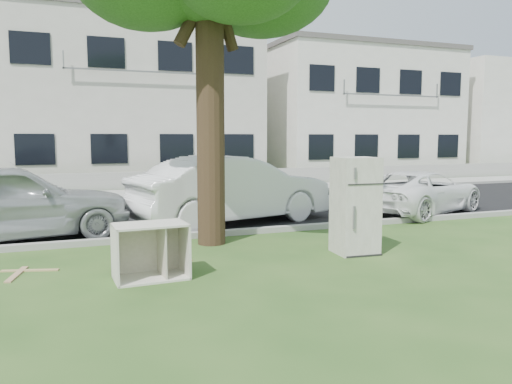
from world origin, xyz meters
name	(u,v)px	position (x,y,z in m)	size (l,w,h in m)	color
ground	(264,263)	(0.00, 0.00, 0.00)	(120.00, 120.00, 0.00)	#284C1B
road	(184,212)	(0.00, 6.00, 0.01)	(120.00, 7.00, 0.01)	black
kerb_near	(222,236)	(0.00, 2.45, 0.00)	(120.00, 0.18, 0.12)	gray
kerb_far	(162,198)	(0.00, 9.55, 0.00)	(120.00, 0.18, 0.12)	gray
sidewalk	(155,193)	(0.00, 11.00, 0.01)	(120.00, 2.80, 0.01)	gray
low_wall	(148,180)	(0.00, 12.60, 0.35)	(120.00, 0.15, 0.70)	gray
townhouse_center	(131,103)	(0.00, 17.50, 3.72)	(11.22, 8.16, 7.44)	beige
townhouse_right	(346,113)	(12.00, 17.50, 3.42)	(10.20, 8.16, 6.84)	white
fridge	(355,206)	(1.79, 0.12, 0.86)	(0.71, 0.66, 1.73)	white
cabinet	(151,251)	(-1.90, -0.22, 0.41)	(1.05, 0.65, 0.82)	silver
plank_a	(162,264)	(-1.60, 0.53, 0.01)	(1.05, 0.09, 0.02)	olive
plank_b	(30,270)	(-3.60, 0.85, 0.01)	(0.87, 0.09, 0.02)	tan
plank_c	(17,274)	(-3.77, 0.68, 0.01)	(0.86, 0.10, 0.02)	tan
car_center	(233,190)	(0.73, 3.89, 0.82)	(1.73, 4.96, 1.63)	silver
car_right	(421,192)	(6.05, 3.60, 0.58)	(1.93, 4.19, 1.16)	white
car_left	(8,202)	(-4.12, 3.45, 0.80)	(1.89, 4.69, 1.60)	#A6AAAD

